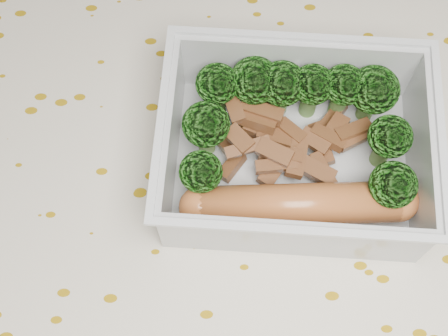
{
  "coord_description": "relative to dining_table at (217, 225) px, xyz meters",
  "views": [
    {
      "loc": [
        0.0,
        -0.17,
        1.19
      ],
      "look_at": [
        0.01,
        0.01,
        0.78
      ],
      "focal_mm": 50.0,
      "sensor_mm": 36.0,
      "label": 1
    }
  ],
  "objects": [
    {
      "name": "sausage",
      "position": [
        0.06,
        -0.02,
        0.11
      ],
      "size": [
        0.17,
        0.03,
        0.03
      ],
      "color": "#AD5D2C",
      "rests_on": "lunch_container"
    },
    {
      "name": "dining_table",
      "position": [
        0.0,
        0.0,
        0.0
      ],
      "size": [
        1.4,
        0.9,
        0.75
      ],
      "color": "brown",
      "rests_on": "ground"
    },
    {
      "name": "meat_pile",
      "position": [
        0.05,
        0.03,
        0.11
      ],
      "size": [
        0.12,
        0.08,
        0.03
      ],
      "color": "brown",
      "rests_on": "lunch_container"
    },
    {
      "name": "broccoli_florets",
      "position": [
        0.06,
        0.04,
        0.13
      ],
      "size": [
        0.16,
        0.12,
        0.05
      ],
      "color": "#608C3F",
      "rests_on": "lunch_container"
    },
    {
      "name": "tablecloth",
      "position": [
        0.0,
        0.0,
        0.05
      ],
      "size": [
        1.46,
        0.96,
        0.19
      ],
      "color": "beige",
      "rests_on": "dining_table"
    },
    {
      "name": "lunch_container",
      "position": [
        0.06,
        0.02,
        0.11
      ],
      "size": [
        0.2,
        0.16,
        0.07
      ],
      "color": "silver",
      "rests_on": "tablecloth"
    }
  ]
}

